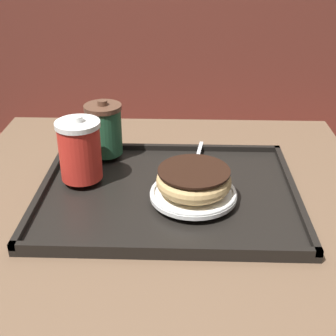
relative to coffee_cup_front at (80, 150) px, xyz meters
name	(u,v)px	position (x,y,z in m)	size (l,w,h in m)	color
booth_bench	(217,177)	(0.34, 0.83, -0.51)	(1.80, 0.44, 1.00)	brown
cafe_table	(162,274)	(0.16, -0.04, -0.27)	(0.85, 0.85, 0.74)	brown
serving_tray	(168,194)	(0.17, -0.03, -0.08)	(0.50, 0.39, 0.02)	black
coffee_cup_front	(80,150)	(0.00, 0.00, 0.00)	(0.09, 0.09, 0.13)	red
coffee_cup_rear	(104,129)	(0.03, 0.11, 0.00)	(0.08, 0.08, 0.12)	#235638
plate_with_chocolate_donut	(193,193)	(0.22, -0.07, -0.05)	(0.16, 0.16, 0.01)	white
donut_chocolate_glazed	(194,180)	(0.22, -0.07, -0.03)	(0.14, 0.14, 0.04)	#DBB270
spoon	(196,162)	(0.23, 0.06, -0.06)	(0.04, 0.15, 0.01)	silver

